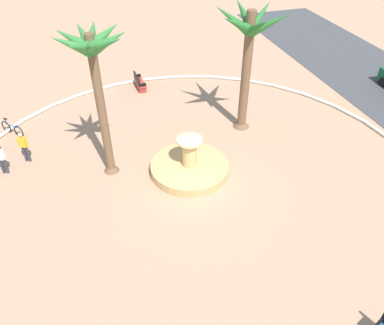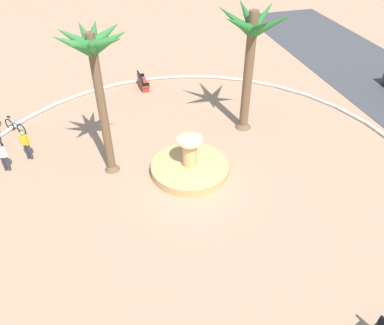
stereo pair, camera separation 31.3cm
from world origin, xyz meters
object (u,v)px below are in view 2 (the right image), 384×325
(palm_tree_near_fountain, at_px, (95,61))
(palm_tree_by_curb, at_px, (250,45))
(bicycle_red_frame, at_px, (15,126))
(person_cyclist_photo, at_px, (26,144))
(person_cyclist_helmet, at_px, (3,156))
(fountain, at_px, (190,167))
(bench_west, at_px, (143,83))

(palm_tree_near_fountain, xyz_separation_m, palm_tree_by_curb, (-1.94, 7.78, -0.79))
(palm_tree_by_curb, height_order, bicycle_red_frame, palm_tree_by_curb)
(person_cyclist_photo, bearing_deg, palm_tree_by_curb, 89.57)
(palm_tree_near_fountain, distance_m, bicycle_red_frame, 8.76)
(palm_tree_by_curb, bearing_deg, bicycle_red_frame, -103.02)
(person_cyclist_helmet, bearing_deg, fountain, 73.84)
(palm_tree_near_fountain, distance_m, person_cyclist_helmet, 7.11)
(fountain, bearing_deg, palm_tree_by_curb, 127.96)
(palm_tree_by_curb, bearing_deg, person_cyclist_helmet, -87.23)
(fountain, relative_size, bicycle_red_frame, 3.04)
(bicycle_red_frame, height_order, person_cyclist_helmet, person_cyclist_helmet)
(fountain, bearing_deg, person_cyclist_helmet, -106.16)
(bicycle_red_frame, xyz_separation_m, person_cyclist_photo, (2.86, 0.90, 0.57))
(palm_tree_by_curb, relative_size, bicycle_red_frame, 5.39)
(fountain, bearing_deg, palm_tree_near_fountain, -108.27)
(bicycle_red_frame, bearing_deg, palm_tree_near_fountain, 45.33)
(palm_tree_by_curb, height_order, person_cyclist_photo, palm_tree_by_curb)
(palm_tree_near_fountain, bearing_deg, person_cyclist_photo, -116.66)
(bicycle_red_frame, relative_size, person_cyclist_helmet, 0.78)
(fountain, xyz_separation_m, bench_west, (-9.65, -0.70, 0.05))
(palm_tree_near_fountain, height_order, person_cyclist_helmet, palm_tree_near_fountain)
(palm_tree_by_curb, bearing_deg, fountain, -52.04)
(person_cyclist_photo, bearing_deg, fountain, 67.23)
(palm_tree_by_curb, distance_m, bicycle_red_frame, 13.83)
(palm_tree_near_fountain, distance_m, palm_tree_by_curb, 8.06)
(fountain, height_order, bicycle_red_frame, fountain)
(palm_tree_near_fountain, xyz_separation_m, person_cyclist_photo, (-2.03, -4.05, -4.76))
(fountain, distance_m, bicycle_red_frame, 10.61)
(bench_west, distance_m, person_cyclist_photo, 9.55)
(person_cyclist_helmet, bearing_deg, person_cyclist_photo, 124.49)
(bench_west, distance_m, person_cyclist_helmet, 10.79)
(palm_tree_near_fountain, distance_m, person_cyclist_photo, 6.57)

